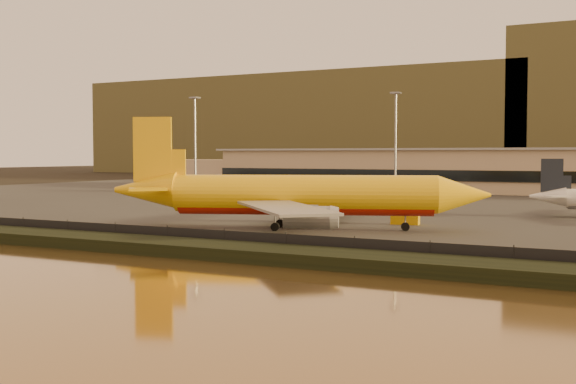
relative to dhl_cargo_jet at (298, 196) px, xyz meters
The scene contains 10 objects.
ground 11.64m from the dhl_cargo_jet, 87.09° to the right, with size 900.00×900.00×0.00m, color black.
embankment 27.82m from the dhl_cargo_jet, 88.89° to the right, with size 320.00×7.00×1.40m, color black.
tarmac 84.68m from the dhl_cargo_jet, 89.64° to the left, with size 320.00×220.00×0.20m, color #2D2D2D.
perimeter_fence 23.77m from the dhl_cargo_jet, 88.70° to the right, with size 300.00×0.05×2.20m, color black.
terminal_building 115.94m from the dhl_cargo_jet, 96.93° to the left, with size 202.00×25.00×12.60m.
apron_light_masts 67.22m from the dhl_cargo_jet, 76.47° to the left, with size 152.20×12.20×25.40m.
distant_hills 331.20m from the dhl_cargo_jet, 93.51° to the left, with size 470.00×160.00×70.00m.
dhl_cargo_jet is the anchor object (origin of this frame).
gse_vehicle_yellow 18.76m from the dhl_cargo_jet, 51.65° to the left, with size 4.27×1.92×1.92m, color yellow.
gse_vehicle_white 32.32m from the dhl_cargo_jet, 132.47° to the left, with size 3.68×1.66×1.66m, color white.
Camera 1 is at (46.33, -81.94, 11.05)m, focal length 45.00 mm.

